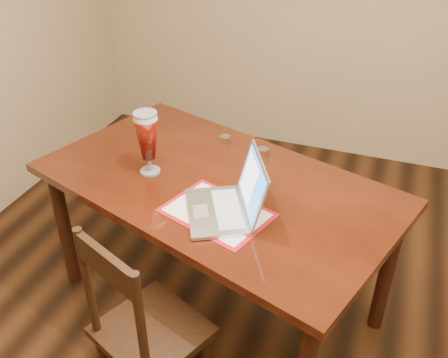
% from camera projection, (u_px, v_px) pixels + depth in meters
% --- Properties ---
extents(room_shell, '(4.51, 5.01, 2.71)m').
position_uv_depth(room_shell, '(316.00, 21.00, 1.33)').
color(room_shell, tan).
rests_on(room_shell, ground).
extents(dining_table, '(1.95, 1.47, 1.13)m').
position_uv_depth(dining_table, '(214.00, 196.00, 2.46)').
color(dining_table, '#451709').
rests_on(dining_table, ground).
extents(dining_chair, '(0.54, 0.53, 0.98)m').
position_uv_depth(dining_chair, '(145.00, 331.00, 2.08)').
color(dining_chair, black).
rests_on(dining_chair, ground).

